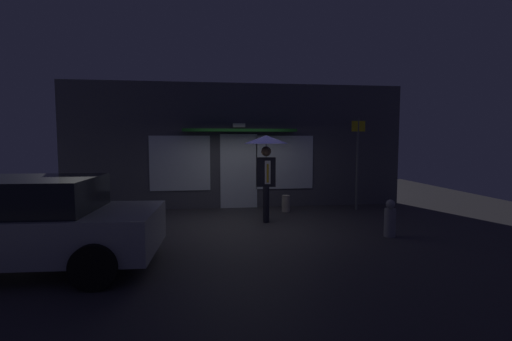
{
  "coord_description": "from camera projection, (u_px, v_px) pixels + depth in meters",
  "views": [
    {
      "loc": [
        -0.97,
        -8.69,
        2.04
      ],
      "look_at": [
        0.25,
        0.23,
        1.28
      ],
      "focal_mm": 25.85,
      "sensor_mm": 36.0,
      "label": 1
    }
  ],
  "objects": [
    {
      "name": "ground_plane",
      "position": [
        247.0,
        224.0,
        8.88
      ],
      "size": [
        18.0,
        18.0,
        0.0
      ],
      "primitive_type": "plane",
      "color": "#38353A"
    },
    {
      "name": "building_facade",
      "position": [
        238.0,
        146.0,
        11.04
      ],
      "size": [
        10.11,
        1.0,
        3.69
      ],
      "color": "#4C4C56",
      "rests_on": "ground"
    },
    {
      "name": "street_sign_post",
      "position": [
        357.0,
        158.0,
        10.61
      ],
      "size": [
        0.4,
        0.07,
        2.67
      ],
      "color": "#595B60",
      "rests_on": "ground"
    },
    {
      "name": "parked_car",
      "position": [
        16.0,
        223.0,
        5.71
      ],
      "size": [
        4.38,
        2.16,
        1.45
      ],
      "rotation": [
        0.0,
        0.0,
        -0.05
      ],
      "color": "#A5A8AD",
      "rests_on": "ground"
    },
    {
      "name": "fire_hydrant",
      "position": [
        390.0,
        219.0,
        7.73
      ],
      "size": [
        0.24,
        0.24,
        0.79
      ],
      "color": "gray",
      "rests_on": "ground"
    },
    {
      "name": "sidewalk_bollard",
      "position": [
        286.0,
        203.0,
        10.39
      ],
      "size": [
        0.22,
        0.22,
        0.47
      ],
      "primitive_type": "cylinder",
      "color": "#B2A899",
      "rests_on": "ground"
    },
    {
      "name": "person_with_umbrella",
      "position": [
        266.0,
        154.0,
        9.04
      ],
      "size": [
        1.09,
        1.09,
        2.14
      ],
      "rotation": [
        0.0,
        0.0,
        -0.14
      ],
      "color": "black",
      "rests_on": "ground"
    }
  ]
}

